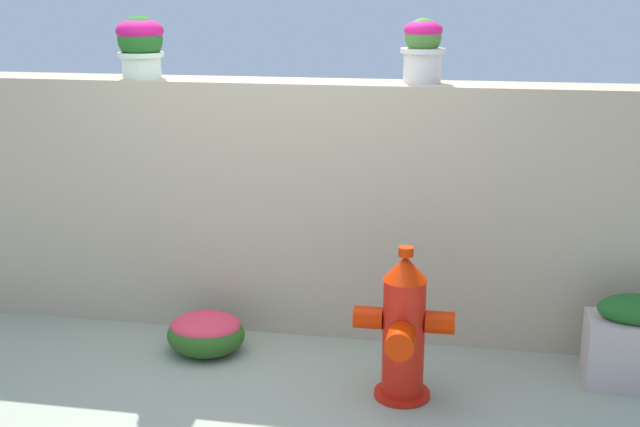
# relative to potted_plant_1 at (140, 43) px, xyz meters

# --- Properties ---
(ground_plane) EXTENTS (24.00, 24.00, 0.00)m
(ground_plane) POSITION_rel_potted_plant_1_xyz_m (0.95, -1.22, -1.87)
(ground_plane) COLOR gray
(stone_wall) EXTENTS (6.18, 0.40, 1.65)m
(stone_wall) POSITION_rel_potted_plant_1_xyz_m (0.95, 0.03, -1.05)
(stone_wall) COLOR tan
(stone_wall) RESTS_ON ground
(potted_plant_1) EXTENTS (0.31, 0.31, 0.39)m
(potted_plant_1) POSITION_rel_potted_plant_1_xyz_m (0.00, 0.00, 0.00)
(potted_plant_1) COLOR silver
(potted_plant_1) RESTS_ON stone_wall
(potted_plant_2) EXTENTS (0.27, 0.27, 0.39)m
(potted_plant_2) POSITION_rel_potted_plant_1_xyz_m (1.81, 0.05, -0.01)
(potted_plant_2) COLOR beige
(potted_plant_2) RESTS_ON stone_wall
(fire_hydrant) EXTENTS (0.55, 0.45, 0.88)m
(fire_hydrant) POSITION_rel_potted_plant_1_xyz_m (1.81, -0.92, -1.47)
(fire_hydrant) COLOR red
(fire_hydrant) RESTS_ON ground
(flower_bush_left) EXTENTS (0.49, 0.44, 0.26)m
(flower_bush_left) POSITION_rel_potted_plant_1_xyz_m (0.55, -0.54, -1.74)
(flower_bush_left) COLOR #2C571D
(flower_bush_left) RESTS_ON ground
(planter_box) EXTENTS (0.59, 0.32, 0.54)m
(planter_box) POSITION_rel_potted_plant_1_xyz_m (3.13, -0.51, -1.61)
(planter_box) COLOR #B9A7A2
(planter_box) RESTS_ON ground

